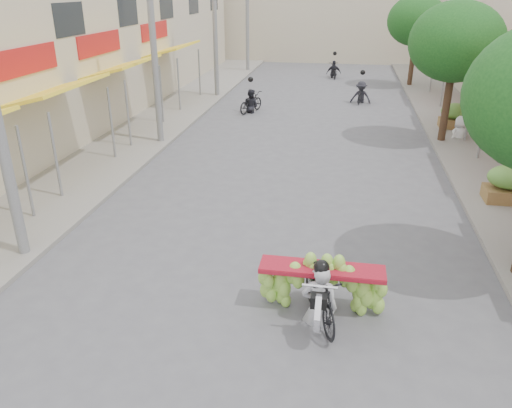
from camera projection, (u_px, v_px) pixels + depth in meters
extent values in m
plane|color=#545459|center=(226.00, 379.00, 7.84)|extent=(120.00, 120.00, 0.00)
cube|color=gray|center=(150.00, 121.00, 22.45)|extent=(4.00, 60.00, 0.12)
cube|color=gray|center=(478.00, 136.00, 20.23)|extent=(4.00, 60.00, 0.12)
cube|color=beige|center=(24.00, 54.00, 21.16)|extent=(8.00, 40.00, 6.00)
cylinder|color=slate|center=(26.00, 175.00, 12.66)|extent=(0.08, 0.08, 2.55)
cube|color=yellow|center=(55.00, 91.00, 15.08)|extent=(1.77, 4.00, 0.53)
cylinder|color=slate|center=(56.00, 157.00, 13.92)|extent=(0.08, 0.08, 2.55)
cylinder|color=slate|center=(112.00, 125.00, 17.16)|extent=(0.08, 0.08, 2.55)
cube|color=red|center=(23.00, 61.00, 14.87)|extent=(0.10, 3.50, 0.80)
cube|color=yellow|center=(123.00, 67.00, 19.58)|extent=(1.77, 4.00, 0.53)
cylinder|color=slate|center=(128.00, 115.00, 18.43)|extent=(0.08, 0.08, 2.55)
cylinder|color=slate|center=(161.00, 96.00, 21.67)|extent=(0.08, 0.08, 2.55)
cube|color=red|center=(99.00, 44.00, 19.38)|extent=(0.10, 3.50, 0.80)
cube|color=yellow|center=(172.00, 49.00, 24.99)|extent=(1.77, 4.00, 0.53)
cylinder|color=slate|center=(179.00, 86.00, 23.83)|extent=(0.08, 0.08, 2.55)
cylinder|color=slate|center=(199.00, 74.00, 27.08)|extent=(0.08, 0.08, 2.55)
cube|color=red|center=(154.00, 31.00, 24.79)|extent=(0.10, 3.50, 0.80)
cube|color=#1E2328|center=(69.00, 19.00, 17.18)|extent=(0.08, 2.00, 1.10)
cube|color=#1E2328|center=(127.00, 12.00, 21.69)|extent=(0.08, 2.00, 1.10)
cube|color=#1E2328|center=(166.00, 8.00, 26.19)|extent=(0.08, 2.00, 1.10)
cube|color=#1E2328|center=(193.00, 4.00, 30.70)|extent=(0.08, 2.00, 1.10)
cube|color=#1E2328|center=(214.00, 2.00, 35.21)|extent=(0.08, 2.00, 1.10)
cylinder|color=slate|center=(483.00, 126.00, 17.06)|extent=(0.08, 0.08, 2.55)
cube|color=red|center=(487.00, 65.00, 20.03)|extent=(1.77, 4.20, 0.53)
cylinder|color=slate|center=(470.00, 111.00, 19.04)|extent=(0.08, 0.08, 2.55)
cylinder|color=slate|center=(452.00, 92.00, 22.47)|extent=(0.08, 0.08, 2.55)
cube|color=red|center=(459.00, 48.00, 25.44)|extent=(1.77, 4.20, 0.53)
cylinder|color=slate|center=(444.00, 83.00, 24.45)|extent=(0.08, 0.08, 2.55)
cylinder|color=slate|center=(432.00, 71.00, 27.88)|extent=(0.08, 0.08, 2.55)
cube|color=beige|center=(331.00, 14.00, 40.69)|extent=(20.00, 6.00, 7.00)
cylinder|color=slate|center=(153.00, 36.00, 17.91)|extent=(0.24, 0.24, 8.00)
cylinder|color=slate|center=(215.00, 20.00, 26.02)|extent=(0.24, 0.24, 8.00)
cylinder|color=slate|center=(247.00, 12.00, 34.13)|extent=(0.24, 0.24, 8.00)
cylinder|color=#3A2719|center=(447.00, 102.00, 18.96)|extent=(0.28, 0.28, 3.20)
ellipsoid|color=#194E18|center=(456.00, 42.00, 18.08)|extent=(3.40, 3.40, 2.90)
cylinder|color=#3A2719|center=(412.00, 60.00, 29.78)|extent=(0.28, 0.28, 3.20)
ellipsoid|color=#194E18|center=(417.00, 21.00, 28.89)|extent=(3.40, 3.40, 2.90)
cube|color=brown|center=(507.00, 193.00, 13.92)|extent=(1.20, 0.80, 0.50)
ellipsoid|color=#589337|center=(511.00, 173.00, 13.69)|extent=(1.20, 0.88, 0.66)
cube|color=brown|center=(454.00, 122.00, 21.13)|extent=(1.20, 0.80, 0.50)
ellipsoid|color=#589337|center=(456.00, 108.00, 20.90)|extent=(1.20, 0.88, 0.66)
imported|color=black|center=(320.00, 296.00, 9.02)|extent=(1.10, 1.87, 1.06)
cylinder|color=silver|center=(318.00, 313.00, 8.40)|extent=(0.10, 0.66, 0.66)
cube|color=black|center=(319.00, 301.00, 8.41)|extent=(0.28, 0.22, 0.22)
cylinder|color=silver|center=(320.00, 286.00, 8.42)|extent=(0.60, 0.05, 0.05)
cube|color=maroon|center=(322.00, 269.00, 9.19)|extent=(2.30, 0.55, 0.10)
imported|color=#B7B7BE|center=(322.00, 265.00, 8.70)|extent=(0.65, 0.48, 1.80)
sphere|color=black|center=(324.00, 221.00, 8.32)|extent=(0.28, 0.28, 0.28)
imported|color=white|center=(463.00, 116.00, 19.54)|extent=(0.98, 0.88, 1.71)
imported|color=black|center=(251.00, 102.00, 24.10)|extent=(1.24, 1.85, 0.98)
imported|color=#212128|center=(251.00, 89.00, 23.84)|extent=(0.91, 0.74, 1.65)
sphere|color=black|center=(251.00, 79.00, 23.66)|extent=(0.26, 0.26, 0.26)
imported|color=black|center=(361.00, 94.00, 26.01)|extent=(0.75, 1.69, 0.96)
imported|color=#212128|center=(362.00, 81.00, 25.75)|extent=(1.14, 0.73, 1.65)
sphere|color=black|center=(363.00, 72.00, 25.57)|extent=(0.26, 0.26, 0.26)
imported|color=black|center=(334.00, 71.00, 33.10)|extent=(0.85, 1.72, 0.93)
imported|color=#212128|center=(334.00, 61.00, 32.83)|extent=(1.04, 0.68, 1.65)
sphere|color=black|center=(335.00, 53.00, 32.65)|extent=(0.26, 0.26, 0.26)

